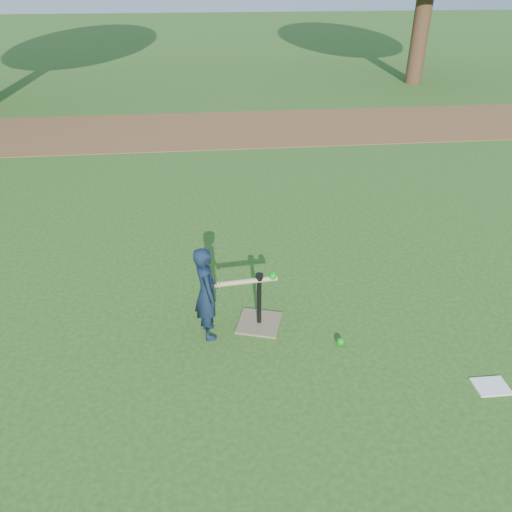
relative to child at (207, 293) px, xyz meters
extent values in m
plane|color=#285116|center=(0.31, -0.18, -0.50)|extent=(80.00, 80.00, 0.00)
cube|color=brown|center=(0.31, 7.32, -0.49)|extent=(24.00, 3.00, 0.01)
imported|color=black|center=(0.00, 0.00, 0.00)|extent=(0.30, 0.40, 1.00)
sphere|color=#0D9712|center=(1.29, -0.33, -0.46)|extent=(0.08, 0.08, 0.08)
cube|color=white|center=(2.49, -1.03, -0.49)|extent=(0.30, 0.23, 0.01)
cube|color=#76684B|center=(0.53, 0.10, -0.49)|extent=(0.54, 0.54, 0.02)
cylinder|color=black|center=(0.53, 0.10, -0.20)|extent=(0.05, 0.05, 0.55)
cylinder|color=black|center=(0.53, 0.10, 0.09)|extent=(0.08, 0.08, 0.06)
cylinder|color=tan|center=(0.41, 0.08, 0.05)|extent=(0.60, 0.11, 0.05)
sphere|color=tan|center=(0.11, 0.04, 0.05)|extent=(0.06, 0.06, 0.06)
sphere|color=#0D9712|center=(0.66, 0.09, 0.09)|extent=(0.08, 0.08, 0.08)
cylinder|color=#382316|center=(6.81, 11.82, 1.21)|extent=(0.50, 0.50, 3.42)
camera|label=1|loc=(0.04, -4.04, 2.76)|focal=35.00mm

